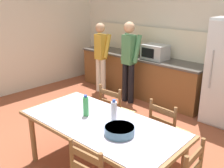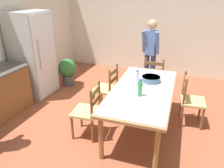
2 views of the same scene
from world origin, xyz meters
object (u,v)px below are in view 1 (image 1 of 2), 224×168
Objects in this scene: microwave at (155,52)px; paper_bag at (134,47)px; bottle_off_centre at (114,111)px; person_at_sink at (101,54)px; person_at_counter at (129,58)px; chair_side_far_left at (115,114)px; dining_table at (101,127)px; serving_bowl at (120,130)px; chair_side_far_right at (167,133)px; bottle_near_centre at (86,106)px.

microwave is 1.39× the size of paper_bag.
microwave is 2.72m from bottle_off_centre.
person_at_counter reaches higher than person_at_sink.
microwave reaches higher than chair_side_far_left.
bottle_off_centre is at bearing 126.99° from chair_side_far_left.
bottle_off_centre reaches higher than dining_table.
serving_bowl is at bearing -130.02° from person_at_sink.
microwave is at bearing -48.17° from chair_side_far_right.
person_at_sink is at bearing -42.96° from chair_side_far_left.
microwave is at bearing 107.76° from bottle_near_centre.
person_at_counter is at bearing 126.70° from bottle_off_centre.
microwave is 1.85× the size of bottle_off_centre.
serving_bowl is 1.21m from chair_side_far_left.
serving_bowl is at bearing 130.35° from chair_side_far_left.
person_at_sink is at bearing 139.98° from serving_bowl.
bottle_near_centre is at bearing -158.90° from bottle_off_centre.
bottle_off_centre reaches higher than serving_bowl.
serving_bowl is (1.43, -2.64, -0.23)m from microwave.
dining_table is at bearing 64.07° from chair_side_far_right.
bottle_near_centre is 2.34m from person_at_counter.
serving_bowl is at bearing -35.26° from bottle_off_centre.
bottle_off_centre is 0.84× the size of serving_bowl.
bottle_off_centre is 0.17× the size of person_at_sink.
chair_side_far_right is 2.23m from person_at_counter.
chair_side_far_right reaches higher than dining_table.
microwave reaches higher than serving_bowl.
dining_table is 2.47m from person_at_counter.
paper_bag is at bearing -38.74° from chair_side_far_right.
bottle_near_centre is at bearing -137.06° from person_at_sink.
serving_bowl is (0.35, -0.06, 0.12)m from dining_table.
microwave is 2.01m from chair_side_far_left.
microwave is at bearing 0.76° from paper_bag.
chair_side_far_right is at bearing 64.16° from bottle_off_centre.
person_at_counter is (-1.70, 2.12, 0.13)m from serving_bowl.
bottle_off_centre is 0.32m from serving_bowl.
bottle_near_centre is at bearing -72.24° from microwave.
person_at_counter is at bearing 128.76° from serving_bowl.
bottle_off_centre is (0.10, 0.12, 0.20)m from dining_table.
dining_table is 2.23× the size of chair_side_far_left.
chair_side_far_left is (0.60, -1.82, -0.59)m from microwave.
person_at_sink reaches higher than chair_side_far_left.
microwave is 0.25× the size of dining_table.
bottle_near_centre is at bearing 175.38° from serving_bowl.
paper_bag is at bearing -47.52° from person_at_sink.
chair_side_far_left is at bearing 122.35° from dining_table.
person_at_sink is (-1.11, -0.50, -0.14)m from microwave.
dining_table is at bearing -146.80° from person_at_counter.
chair_side_far_left is at bearing 132.27° from bottle_off_centre.
microwave is 1.23m from person_at_sink.
serving_bowl is at bearing -52.63° from paper_bag.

